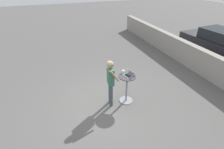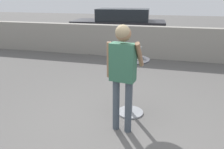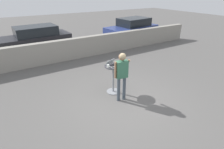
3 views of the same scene
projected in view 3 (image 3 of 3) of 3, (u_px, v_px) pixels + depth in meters
The scene contains 8 objects.
ground_plane at pixel (123, 102), 5.96m from camera, with size 50.00×50.00×0.00m, color #5B5956.
pavement_kerb at pixel (72, 49), 9.47m from camera, with size 17.09×0.35×1.12m.
cafe_table at pixel (113, 77), 6.30m from camera, with size 0.62×0.62×1.06m.
laptop at pixel (112, 64), 6.13m from camera, with size 0.39×0.37×0.19m.
coffee_mug at pixel (108, 66), 5.94m from camera, with size 0.12×0.08×0.11m.
standing_person at pixel (122, 71), 5.62m from camera, with size 0.55×0.34×1.72m.
parked_car_near_street at pixel (35, 40), 10.16m from camera, with size 4.19×2.02×1.59m.
parked_car_further_down at pixel (132, 29), 12.84m from camera, with size 4.18×2.27×1.62m.
Camera 3 is at (-2.86, -4.05, 3.46)m, focal length 28.00 mm.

